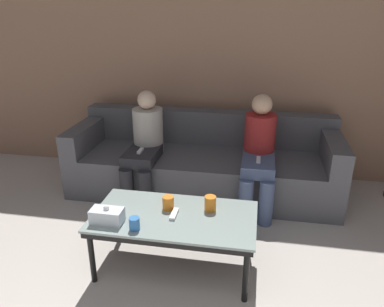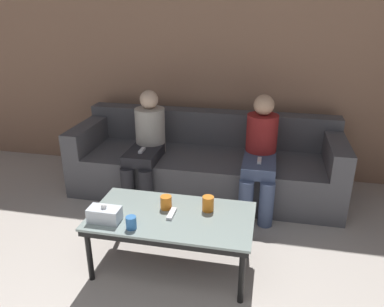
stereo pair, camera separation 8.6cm
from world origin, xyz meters
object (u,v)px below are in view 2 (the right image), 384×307
at_px(couch, 206,163).
at_px(cup_near_left, 131,223).
at_px(cup_far_center, 208,204).
at_px(tissue_box, 105,214).
at_px(seated_person_mid_left, 260,152).
at_px(coffee_table, 172,220).
at_px(game_remote, 172,214).
at_px(seated_person_left_end, 147,143).
at_px(cup_near_right, 166,202).

height_order(couch, cup_near_left, couch).
bearing_deg(cup_far_center, cup_near_left, -143.72).
bearing_deg(cup_far_center, tissue_box, -156.88).
height_order(couch, cup_far_center, couch).
bearing_deg(seated_person_mid_left, coffee_table, -118.02).
xyz_separation_m(coffee_table, game_remote, (-0.00, -0.00, 0.05)).
relative_size(cup_far_center, seated_person_left_end, 0.10).
bearing_deg(tissue_box, seated_person_mid_left, 51.14).
height_order(tissue_box, seated_person_mid_left, seated_person_mid_left).
bearing_deg(game_remote, cup_near_left, -134.60).
height_order(coffee_table, cup_far_center, cup_far_center).
bearing_deg(coffee_table, couch, 89.40).
distance_m(tissue_box, seated_person_mid_left, 1.59).
relative_size(coffee_table, game_remote, 7.72).
relative_size(cup_near_right, game_remote, 0.66).
bearing_deg(seated_person_mid_left, couch, 156.41).
relative_size(cup_far_center, tissue_box, 0.50).
bearing_deg(game_remote, seated_person_mid_left, 61.98).
bearing_deg(tissue_box, seated_person_left_end, 95.12).
bearing_deg(couch, cup_near_left, -98.59).
bearing_deg(seated_person_left_end, couch, 22.73).
xyz_separation_m(cup_near_right, seated_person_left_end, (-0.48, 1.00, 0.06)).
height_order(cup_far_center, seated_person_left_end, seated_person_left_end).
distance_m(coffee_table, game_remote, 0.05).
relative_size(cup_near_left, tissue_box, 0.40).
bearing_deg(tissue_box, game_remote, 21.61).
bearing_deg(seated_person_mid_left, seated_person_left_end, 179.50).
distance_m(couch, tissue_box, 1.56).
distance_m(cup_near_left, game_remote, 0.31).
distance_m(cup_near_right, seated_person_mid_left, 1.17).
xyz_separation_m(tissue_box, game_remote, (0.43, 0.17, -0.04)).
xyz_separation_m(coffee_table, cup_far_center, (0.24, 0.12, 0.10)).
height_order(cup_far_center, seated_person_mid_left, seated_person_mid_left).
bearing_deg(couch, coffee_table, -90.60).
distance_m(cup_far_center, tissue_box, 0.73).
height_order(coffee_table, tissue_box, tissue_box).
relative_size(cup_near_right, seated_person_left_end, 0.09).
height_order(couch, game_remote, couch).
xyz_separation_m(cup_near_left, tissue_box, (-0.21, 0.05, 0.01)).
bearing_deg(cup_near_right, seated_person_left_end, 115.65).
height_order(coffee_table, seated_person_left_end, seated_person_left_end).
height_order(cup_near_right, seated_person_left_end, seated_person_left_end).
bearing_deg(seated_person_mid_left, tissue_box, -128.86).
bearing_deg(tissue_box, coffee_table, 21.61).
xyz_separation_m(seated_person_left_end, seated_person_mid_left, (1.11, -0.01, 0.00)).
height_order(game_remote, seated_person_mid_left, seated_person_mid_left).
bearing_deg(cup_near_left, tissue_box, 166.52).
relative_size(couch, cup_far_center, 24.21).
bearing_deg(coffee_table, cup_near_left, -134.60).
xyz_separation_m(cup_far_center, seated_person_left_end, (-0.78, 0.96, 0.06)).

